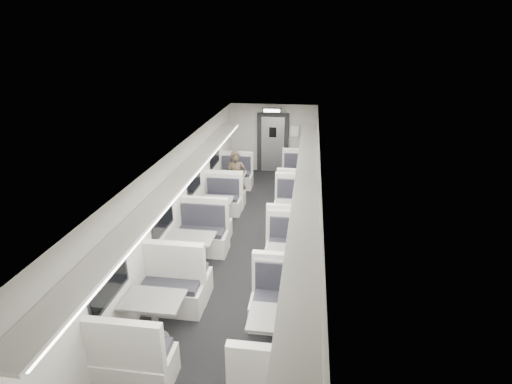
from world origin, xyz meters
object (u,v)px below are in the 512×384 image
(booth_right_a, at_px, (298,184))
(booth_right_b, at_px, (294,219))
(passenger, at_px, (236,179))
(booth_right_c, at_px, (289,267))
(booth_right_d, at_px, (280,339))
(booth_left_a, at_px, (231,184))
(exit_sign, at_px, (272,110))
(booth_left_b, at_px, (217,212))
(booth_left_d, at_px, (155,319))
(booth_left_c, at_px, (192,254))
(vestibule_door, at_px, (273,143))

(booth_right_a, xyz_separation_m, booth_right_b, (0.00, -2.52, 0.00))
(passenger, bearing_deg, booth_right_c, -73.67)
(booth_right_d, bearing_deg, booth_left_a, 107.23)
(booth_right_a, bearing_deg, passenger, -151.45)
(booth_right_d, relative_size, exit_sign, 3.74)
(booth_left_a, distance_m, booth_right_b, 3.02)
(booth_right_c, bearing_deg, passenger, 114.77)
(booth_left_b, distance_m, passenger, 1.41)
(booth_right_b, xyz_separation_m, booth_right_c, (0.00, -2.15, -0.03))
(booth_left_b, relative_size, passenger, 1.26)
(booth_right_b, bearing_deg, exit_sign, 103.01)
(booth_left_d, relative_size, exit_sign, 3.65)
(booth_left_c, bearing_deg, booth_left_d, -90.00)
(booth_left_c, height_order, passenger, passenger)
(booth_left_d, xyz_separation_m, passenger, (0.28, 5.58, 0.40))
(booth_right_c, relative_size, vestibule_door, 1.02)
(booth_right_b, relative_size, exit_sign, 3.70)
(vestibule_door, bearing_deg, booth_right_a, -66.47)
(booth_right_b, bearing_deg, booth_left_c, -135.47)
(booth_right_c, distance_m, booth_right_d, 2.04)
(exit_sign, bearing_deg, booth_left_c, -99.02)
(booth_left_b, xyz_separation_m, booth_left_d, (0.00, -4.27, 0.04))
(booth_right_c, height_order, exit_sign, exit_sign)
(booth_right_c, bearing_deg, booth_right_b, 90.00)
(booth_left_b, distance_m, booth_right_d, 4.89)
(booth_left_d, bearing_deg, booth_left_a, 90.00)
(booth_right_d, bearing_deg, booth_right_a, 90.00)
(exit_sign, bearing_deg, booth_left_a, -115.85)
(booth_right_d, relative_size, passenger, 1.44)
(booth_right_b, relative_size, booth_right_d, 0.99)
(booth_left_c, height_order, booth_right_a, booth_left_c)
(booth_right_b, height_order, booth_right_d, booth_right_d)
(booth_left_d, bearing_deg, booth_left_b, 90.00)
(booth_left_c, distance_m, booth_right_c, 2.01)
(booth_right_b, distance_m, passenger, 2.37)
(booth_left_b, bearing_deg, booth_right_d, -65.86)
(booth_left_d, height_order, exit_sign, exit_sign)
(booth_left_d, relative_size, vestibule_door, 1.08)
(booth_right_d, bearing_deg, exit_sign, 96.70)
(booth_right_c, distance_m, passenger, 4.13)
(booth_left_c, height_order, exit_sign, exit_sign)
(booth_left_a, xyz_separation_m, vestibule_door, (1.00, 2.55, 0.66))
(booth_left_d, height_order, booth_right_a, same)
(booth_right_d, bearing_deg, booth_left_d, 174.53)
(booth_left_b, relative_size, exit_sign, 3.28)
(booth_left_d, xyz_separation_m, vestibule_door, (1.00, 8.81, 0.63))
(booth_right_a, relative_size, booth_right_c, 1.06)
(exit_sign, bearing_deg, passenger, -104.74)
(booth_left_c, relative_size, exit_sign, 3.73)
(passenger, distance_m, vestibule_door, 3.32)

